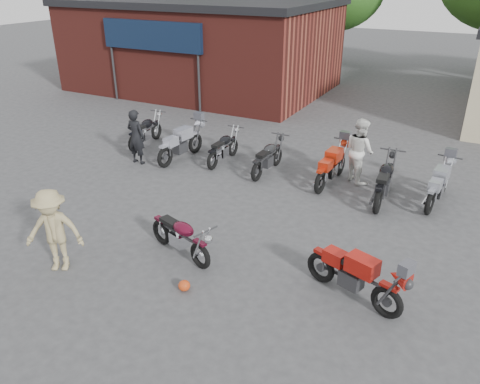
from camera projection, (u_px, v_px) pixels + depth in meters
The scene contains 16 objects.
ground at pixel (220, 275), 9.31m from camera, with size 90.00×90.00×0.00m, color #39393C.
brick_building at pixel (203, 47), 23.42m from camera, with size 12.00×8.00×4.00m, color maroon.
tree_1 at pixel (333, 4), 27.40m from camera, with size 5.92×5.92×7.40m, color #264F15, non-canonical shape.
vintage_motorcycle at pixel (181, 234), 9.72m from camera, with size 1.83×0.60×1.06m, color #4A091B, non-canonical shape.
sportbike at pixel (355, 273), 8.40m from camera, with size 1.97×0.65×1.14m, color #A5150D, non-canonical shape.
helmet at pixel (184, 286), 8.83m from camera, with size 0.23×0.23×0.21m, color #B83B13.
person_dark at pixel (136, 137), 14.39m from camera, with size 0.62×0.41×1.71m, color black.
person_light at pixel (360, 150), 13.11m from camera, with size 0.90×0.70×1.84m, color silver.
person_tan at pixel (54, 231), 9.16m from camera, with size 1.13×0.65×1.75m, color tan.
row_bike_0 at pixel (146, 130), 16.02m from camera, with size 1.91×0.63×1.11m, color black, non-canonical shape.
row_bike_1 at pixel (181, 141), 14.76m from camera, with size 2.09×0.69×1.21m, color #9C9CAA, non-canonical shape.
row_bike_2 at pixel (224, 146), 14.58m from camera, with size 1.82×0.60×1.05m, color black, non-canonical shape.
row_bike_3 at pixel (268, 156), 13.81m from camera, with size 1.87×0.62×1.08m, color black, non-canonical shape.
row_bike_4 at pixel (332, 164), 13.07m from camera, with size 2.04×0.67×1.18m, color #B3260E, non-canonical shape.
row_bike_5 at pixel (385, 179), 12.08m from camera, with size 2.12×0.70×1.23m, color black, non-canonical shape.
row_bike_6 at pixel (439, 183), 11.95m from camera, with size 1.97×0.65×1.14m, color gray, non-canonical shape.
Camera 1 is at (3.94, -6.62, 5.50)m, focal length 35.00 mm.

